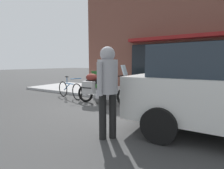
{
  "coord_description": "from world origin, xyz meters",
  "views": [
    {
      "loc": [
        3.21,
        -4.7,
        1.44
      ],
      "look_at": [
        0.01,
        0.53,
        0.7
      ],
      "focal_mm": 27.82,
      "sensor_mm": 36.0,
      "label": 1
    }
  ],
  "objects_px": {
    "sandwich_board_sign": "(99,82)",
    "parked_bicycle": "(70,89)",
    "touring_motorcycle": "(101,87)",
    "pedestrian_walking": "(108,82)"
  },
  "relations": [
    {
      "from": "sandwich_board_sign",
      "to": "parked_bicycle",
      "type": "bearing_deg",
      "value": -118.05
    },
    {
      "from": "touring_motorcycle",
      "to": "sandwich_board_sign",
      "type": "xyz_separation_m",
      "value": [
        -1.07,
        1.4,
        0.02
      ]
    },
    {
      "from": "parked_bicycle",
      "to": "pedestrian_walking",
      "type": "xyz_separation_m",
      "value": [
        3.48,
        -2.47,
        0.74
      ]
    },
    {
      "from": "parked_bicycle",
      "to": "sandwich_board_sign",
      "type": "relative_size",
      "value": 1.73
    },
    {
      "from": "pedestrian_walking",
      "to": "sandwich_board_sign",
      "type": "xyz_separation_m",
      "value": [
        -2.84,
        3.68,
        -0.48
      ]
    },
    {
      "from": "pedestrian_walking",
      "to": "sandwich_board_sign",
      "type": "bearing_deg",
      "value": 127.68
    },
    {
      "from": "sandwich_board_sign",
      "to": "pedestrian_walking",
      "type": "bearing_deg",
      "value": -52.32
    },
    {
      "from": "parked_bicycle",
      "to": "pedestrian_walking",
      "type": "distance_m",
      "value": 4.33
    },
    {
      "from": "parked_bicycle",
      "to": "pedestrian_walking",
      "type": "height_order",
      "value": "pedestrian_walking"
    },
    {
      "from": "sandwich_board_sign",
      "to": "touring_motorcycle",
      "type": "bearing_deg",
      "value": -52.54
    }
  ]
}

